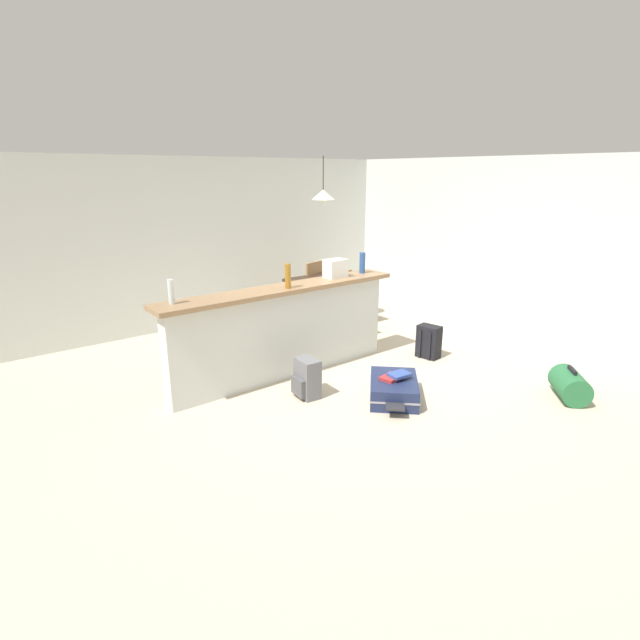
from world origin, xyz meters
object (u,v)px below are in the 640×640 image
dining_table (327,285)px  pendant_lamp (323,195)px  bottle_amber (288,276)px  dining_chair_near_partition (346,301)px  book_stack (395,376)px  grocery_bag (335,269)px  suitcase_flat_navy (394,389)px  bottle_clear (171,292)px  dining_chair_far_side (310,287)px  backpack_grey (307,379)px  duffel_bag_green (570,385)px  backpack_black (429,342)px  bottle_blue (362,263)px

dining_table → pendant_lamp: size_ratio=1.69×
bottle_amber → dining_chair_near_partition: size_ratio=0.29×
bottle_amber → book_stack: 1.57m
bottle_amber → dining_table: bearing=39.1°
grocery_bag → book_stack: grocery_bag is taller
suitcase_flat_navy → book_stack: 0.14m
bottle_clear → dining_chair_far_side: size_ratio=0.26×
suitcase_flat_navy → book_stack: bearing=7.2°
dining_chair_near_partition → backpack_grey: size_ratio=2.21×
bottle_clear → book_stack: bottle_clear is taller
duffel_bag_green → book_stack: (-1.44, 1.13, 0.10)m
bottle_clear → bottle_amber: bearing=-6.0°
dining_chair_far_side → backpack_black: dining_chair_far_side is taller
bottle_blue → dining_table: size_ratio=0.24×
book_stack → grocery_bag: bearing=79.7°
bottle_amber → pendant_lamp: (1.59, 1.38, 0.77)m
dining_table → suitcase_flat_navy: bearing=-113.9°
bottle_clear → grocery_bag: size_ratio=0.93×
dining_table → backpack_grey: size_ratio=2.62×
dining_chair_near_partition → backpack_black: size_ratio=2.21×
backpack_black → book_stack: 1.36m
duffel_bag_green → backpack_black: backpack_black is taller
bottle_clear → dining_table: size_ratio=0.22×
bottle_amber → duffel_bag_green: size_ratio=0.49×
grocery_bag → pendant_lamp: (0.82, 1.27, 0.80)m
dining_chair_near_partition → duffel_bag_green: bearing=-81.5°
bottle_amber → backpack_black: (1.78, -0.55, -0.99)m
bottle_clear → bottle_blue: size_ratio=0.93×
grocery_bag → dining_table: bearing=54.7°
dining_chair_near_partition → bottle_blue: bearing=-115.7°
book_stack → pendant_lamp: bearing=67.3°
dining_chair_far_side → book_stack: bearing=-110.8°
dining_chair_far_side → pendant_lamp: pendant_lamp is taller
bottle_blue → grocery_bag: size_ratio=1.00×
dining_chair_near_partition → bottle_clear: bearing=-167.2°
grocery_bag → dining_table: size_ratio=0.24×
bottle_blue → dining_chair_far_side: size_ratio=0.28×
grocery_bag → dining_chair_far_side: size_ratio=0.28×
grocery_bag → bottle_amber: bearing=-171.5°
backpack_grey → bottle_amber: bearing=74.7°
grocery_bag → book_stack: size_ratio=0.84×
pendant_lamp → duffel_bag_green: pendant_lamp is taller
backpack_black → suitcase_flat_navy: bearing=-155.3°
bottle_amber → dining_table: size_ratio=0.25×
dining_chair_near_partition → book_stack: bearing=-117.4°
dining_table → book_stack: 2.69m
bottle_blue → book_stack: 1.70m
dining_table → backpack_grey: dining_table is taller
pendant_lamp → dining_chair_near_partition: bearing=-96.2°
suitcase_flat_navy → backpack_black: 1.37m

